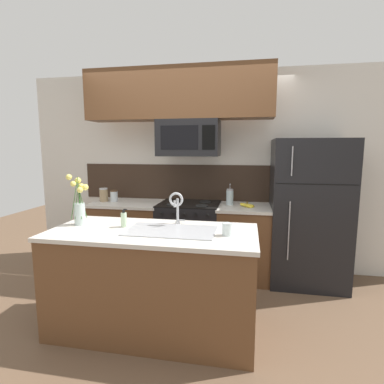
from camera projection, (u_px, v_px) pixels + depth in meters
The scene contains 19 objects.
ground_plane at pixel (172, 308), 3.03m from camera, with size 10.00×10.00×0.00m, color brown.
rear_partition at pixel (216, 171), 4.04m from camera, with size 5.20×0.10×2.60m, color silver.
splash_band at pixel (194, 182), 4.06m from camera, with size 3.13×0.01×0.48m, color #332319.
back_counter_left at pixel (129, 235), 3.99m from camera, with size 0.91×0.65×0.91m.
back_counter_right at pixel (244, 242), 3.72m from camera, with size 0.65×0.65×0.91m.
stove_range at pixel (189, 238), 3.84m from camera, with size 0.76×0.64×0.93m.
microwave at pixel (189, 138), 3.64m from camera, with size 0.74×0.40×0.43m.
upper_cabinet_band at pixel (178, 94), 3.56m from camera, with size 2.26×0.34×0.60m, color brown.
refrigerator at pixel (308, 212), 3.54m from camera, with size 0.86×0.74×1.72m.
storage_jar_tall at pixel (104, 195), 3.97m from camera, with size 0.11×0.11×0.18m.
storage_jar_medium at pixel (114, 196), 3.98m from camera, with size 0.10×0.10×0.15m.
banana_bunch at pixel (247, 205), 3.58m from camera, with size 0.19×0.12×0.08m.
french_press at pixel (230, 197), 3.73m from camera, with size 0.09×0.09×0.27m.
island_counter at pixel (154, 280), 2.64m from camera, with size 1.78×0.81×0.91m.
kitchen_sink at pixel (171, 239), 2.56m from camera, with size 0.76×0.43×0.16m.
sink_faucet at pixel (177, 204), 2.73m from camera, with size 0.14×0.14×0.31m.
dish_soap_bottle at pixel (124, 219), 2.67m from camera, with size 0.06×0.05×0.16m.
drinking_glass at pixel (227, 229), 2.41m from camera, with size 0.08×0.08×0.10m.
flower_vase at pixel (79, 207), 2.74m from camera, with size 0.15×0.16×0.47m.
Camera 1 is at (0.72, -2.75, 1.61)m, focal length 28.00 mm.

